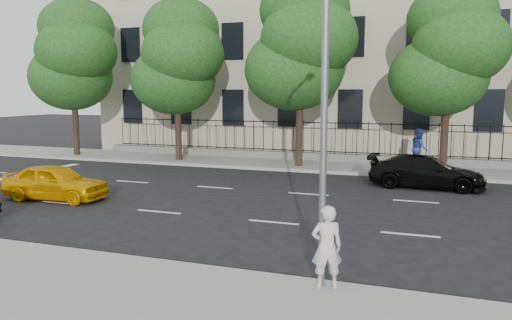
% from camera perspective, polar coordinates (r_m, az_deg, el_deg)
% --- Properties ---
extents(ground, '(120.00, 120.00, 0.00)m').
position_cam_1_polar(ground, '(13.12, -1.30, -9.79)').
color(ground, black).
rests_on(ground, ground).
extents(near_sidewalk, '(60.00, 4.00, 0.15)m').
position_cam_1_polar(near_sidewalk, '(9.70, -10.06, -15.98)').
color(near_sidewalk, gray).
rests_on(near_sidewalk, ground).
extents(far_sidewalk, '(60.00, 4.00, 0.15)m').
position_cam_1_polar(far_sidewalk, '(26.36, 9.57, -0.78)').
color(far_sidewalk, gray).
rests_on(far_sidewalk, ground).
extents(lane_markings, '(49.60, 4.62, 0.01)m').
position_cam_1_polar(lane_markings, '(17.48, 4.26, -5.30)').
color(lane_markings, silver).
rests_on(lane_markings, ground).
extents(masonry_building, '(34.60, 12.11, 18.50)m').
position_cam_1_polar(masonry_building, '(35.28, 12.54, 15.87)').
color(masonry_building, beige).
rests_on(masonry_building, ground).
extents(iron_fence, '(30.00, 0.50, 2.20)m').
position_cam_1_polar(iron_fence, '(27.94, 10.20, 0.87)').
color(iron_fence, slate).
rests_on(iron_fence, far_sidewalk).
extents(street_light, '(0.25, 3.32, 8.05)m').
position_cam_1_polar(street_light, '(10.18, 8.60, 14.39)').
color(street_light, slate).
rests_on(street_light, near_sidewalk).
extents(tree_a, '(5.71, 5.31, 9.39)m').
position_cam_1_polar(tree_a, '(32.38, -20.02, 11.18)').
color(tree_a, '#382619').
rests_on(tree_a, far_sidewalk).
extents(tree_b, '(5.53, 5.12, 8.97)m').
position_cam_1_polar(tree_b, '(28.48, -8.82, 11.50)').
color(tree_b, '#382619').
rests_on(tree_b, far_sidewalk).
extents(tree_c, '(5.89, 5.50, 9.80)m').
position_cam_1_polar(tree_c, '(25.97, 5.26, 13.18)').
color(tree_c, '#382619').
rests_on(tree_c, far_sidewalk).
extents(tree_d, '(5.34, 4.94, 8.84)m').
position_cam_1_polar(tree_d, '(25.13, 21.24, 11.57)').
color(tree_d, '#382619').
rests_on(tree_d, far_sidewalk).
extents(yellow_taxi, '(3.98, 1.81, 1.33)m').
position_cam_1_polar(yellow_taxi, '(19.81, -21.96, -2.36)').
color(yellow_taxi, '#E89F01').
rests_on(yellow_taxi, ground).
extents(black_sedan, '(4.74, 2.11, 1.35)m').
position_cam_1_polar(black_sedan, '(21.83, 18.85, -1.28)').
color(black_sedan, black).
rests_on(black_sedan, ground).
extents(woman_near, '(0.71, 0.59, 1.65)m').
position_cam_1_polar(woman_near, '(9.93, 8.09, -9.80)').
color(woman_near, beige).
rests_on(woman_near, near_sidewalk).
extents(pedestrian_far, '(0.94, 1.11, 2.00)m').
position_cam_1_polar(pedestrian_far, '(26.44, 18.16, 1.31)').
color(pedestrian_far, navy).
rests_on(pedestrian_far, far_sidewalk).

